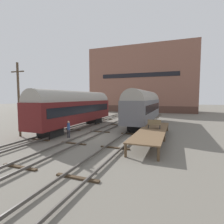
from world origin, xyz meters
TOP-DOWN VIEW (x-y plane):
  - ground_plane at (0.00, 0.00)m, footprint 200.00×200.00m
  - track_left at (-4.13, 0.00)m, footprint 2.60×60.00m
  - track_middle at (0.00, 0.00)m, footprint 2.60×60.00m
  - track_right at (4.13, 0.00)m, footprint 2.60×60.00m
  - train_car_maroon at (-4.13, 4.19)m, footprint 2.97×16.67m
  - train_car_grey at (4.13, 10.35)m, footprint 3.10×15.83m
  - station_platform at (6.77, 0.86)m, footprint 2.63×11.61m
  - bench at (6.80, 1.90)m, footprint 1.40×0.40m
  - person_worker at (-1.90, -1.03)m, footprint 0.32×0.32m
  - utility_pole at (-7.40, -2.35)m, footprint 1.80×0.24m
  - warehouse_building at (-1.64, 38.51)m, footprint 31.67×10.57m

SIDE VIEW (x-z plane):
  - ground_plane at x=0.00m, z-range 0.00..0.00m
  - track_left at x=-4.13m, z-range 0.01..0.27m
  - track_middle at x=0.00m, z-range 0.01..0.27m
  - track_right at x=4.13m, z-range 0.01..0.27m
  - station_platform at x=6.77m, z-range 0.45..1.54m
  - person_worker at x=-1.90m, z-range 0.19..2.02m
  - bench at x=6.80m, z-range 1.12..2.03m
  - train_car_maroon at x=-4.13m, z-range 0.36..5.61m
  - train_car_grey at x=4.13m, z-range 0.36..5.78m
  - utility_pole at x=-7.40m, z-range 0.16..8.31m
  - warehouse_building at x=-1.64m, z-range 0.00..19.47m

